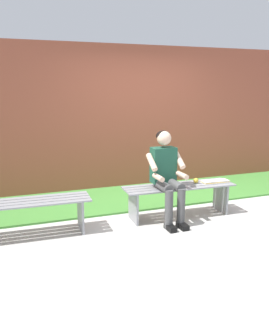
{
  "coord_description": "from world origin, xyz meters",
  "views": [
    {
      "loc": [
        2.28,
        4.38,
        1.85
      ],
      "look_at": [
        0.75,
        0.15,
        0.82
      ],
      "focal_mm": 37.53,
      "sensor_mm": 36.0,
      "label": 1
    }
  ],
  "objects_px": {
    "person_seated": "(167,173)",
    "book_open": "(215,181)",
    "apple": "(196,181)",
    "bench_near": "(179,193)",
    "bench_far": "(27,210)"
  },
  "relations": [
    {
      "from": "bench_far",
      "to": "book_open",
      "type": "bearing_deg",
      "value": 179.86
    },
    {
      "from": "bench_near",
      "to": "bench_far",
      "type": "bearing_deg",
      "value": -0.0
    },
    {
      "from": "bench_far",
      "to": "book_open",
      "type": "relative_size",
      "value": 3.84
    },
    {
      "from": "bench_far",
      "to": "apple",
      "type": "distance_m",
      "value": 2.43
    },
    {
      "from": "bench_near",
      "to": "apple",
      "type": "xyz_separation_m",
      "value": [
        -0.29,
        -0.03,
        0.15
      ]
    },
    {
      "from": "book_open",
      "to": "person_seated",
      "type": "bearing_deg",
      "value": 8.25
    },
    {
      "from": "person_seated",
      "to": "book_open",
      "type": "bearing_deg",
      "value": -173.6
    },
    {
      "from": "person_seated",
      "to": "apple",
      "type": "distance_m",
      "value": 0.59
    },
    {
      "from": "bench_near",
      "to": "book_open",
      "type": "height_order",
      "value": "book_open"
    },
    {
      "from": "bench_near",
      "to": "apple",
      "type": "height_order",
      "value": "apple"
    },
    {
      "from": "person_seated",
      "to": "book_open",
      "type": "xyz_separation_m",
      "value": [
        -0.85,
        -0.1,
        -0.23
      ]
    },
    {
      "from": "bench_near",
      "to": "book_open",
      "type": "bearing_deg",
      "value": 179.38
    },
    {
      "from": "apple",
      "to": "book_open",
      "type": "relative_size",
      "value": 0.18
    },
    {
      "from": "apple",
      "to": "bench_near",
      "type": "bearing_deg",
      "value": 6.59
    },
    {
      "from": "bench_near",
      "to": "person_seated",
      "type": "xyz_separation_m",
      "value": [
        0.25,
        0.1,
        0.35
      ]
    }
  ]
}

